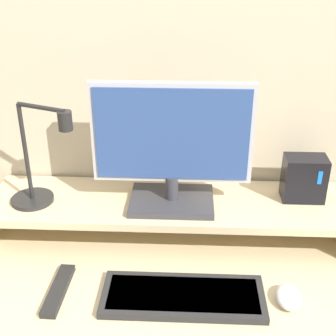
% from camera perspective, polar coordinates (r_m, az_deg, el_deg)
% --- Properties ---
extents(wall_back, '(6.00, 0.05, 2.50)m').
position_cam_1_polar(wall_back, '(1.36, 0.41, 13.30)').
color(wall_back, beige).
rests_on(wall_back, ground_plane).
extents(desk, '(1.04, 0.56, 0.76)m').
position_cam_1_polar(desk, '(1.45, -0.22, -19.07)').
color(desk, beige).
rests_on(desk, ground_plane).
extents(monitor_shelf, '(1.04, 0.26, 0.11)m').
position_cam_1_polar(monitor_shelf, '(1.36, 0.07, -4.63)').
color(monitor_shelf, beige).
rests_on(monitor_shelf, desk).
extents(monitor, '(0.43, 0.17, 0.35)m').
position_cam_1_polar(monitor, '(1.25, 0.49, 2.63)').
color(monitor, '#38383D').
rests_on(monitor, monitor_shelf).
extents(desk_lamp, '(0.21, 0.13, 0.30)m').
position_cam_1_polar(desk_lamp, '(1.33, -15.48, -0.39)').
color(desk_lamp, black).
rests_on(desk_lamp, monitor_shelf).
extents(router_dock, '(0.12, 0.08, 0.13)m').
position_cam_1_polar(router_dock, '(1.38, 16.24, -1.21)').
color(router_dock, black).
rests_on(router_dock, monitor_shelf).
extents(keyboard, '(0.40, 0.15, 0.02)m').
position_cam_1_polar(keyboard, '(1.18, 1.85, -15.33)').
color(keyboard, '#282828').
rests_on(keyboard, desk).
extents(mouse, '(0.06, 0.09, 0.03)m').
position_cam_1_polar(mouse, '(1.21, 14.51, -15.01)').
color(mouse, white).
rests_on(mouse, desk).
extents(remote_control, '(0.04, 0.18, 0.02)m').
position_cam_1_polar(remote_control, '(1.23, -13.21, -14.28)').
color(remote_control, black).
rests_on(remote_control, desk).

